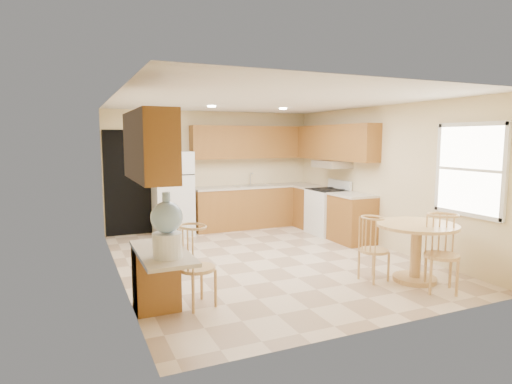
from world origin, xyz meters
name	(u,v)px	position (x,y,z in m)	size (l,w,h in m)	color
floor	(266,259)	(0.00, 0.00, 0.00)	(5.50, 5.50, 0.00)	beige
ceiling	(267,101)	(0.00, 0.00, 2.50)	(4.50, 5.50, 0.02)	white
wall_back	(212,170)	(0.00, 2.75, 1.25)	(4.50, 0.02, 2.50)	beige
wall_front	(386,207)	(0.00, -2.75, 1.25)	(4.50, 0.02, 2.50)	beige
wall_left	(117,189)	(-2.25, 0.00, 1.25)	(0.02, 5.50, 2.50)	beige
wall_right	(381,177)	(2.25, 0.00, 1.25)	(0.02, 5.50, 2.50)	beige
doorway	(129,183)	(-1.75, 2.73, 1.05)	(0.90, 0.02, 2.10)	black
base_cab_back	(255,207)	(0.88, 2.45, 0.43)	(2.75, 0.60, 0.87)	#976026
counter_back	(255,186)	(0.88, 2.45, 0.89)	(2.75, 0.63, 0.04)	beige
base_cab_right_a	(311,208)	(1.95, 1.85, 0.43)	(0.60, 0.59, 0.87)	#976026
counter_right_a	(312,187)	(1.95, 1.85, 0.89)	(0.63, 0.59, 0.04)	beige
base_cab_right_b	(352,219)	(1.95, 0.40, 0.43)	(0.60, 0.80, 0.87)	#976026
counter_right_b	(353,195)	(1.95, 0.40, 0.89)	(0.63, 0.80, 0.04)	beige
upper_cab_back	(253,142)	(0.88, 2.58, 1.85)	(2.75, 0.33, 0.70)	#976026
upper_cab_right	(335,143)	(2.08, 1.21, 1.85)	(0.33, 2.42, 0.70)	#976026
upper_cab_left	(149,146)	(-2.08, -1.60, 1.85)	(0.33, 1.40, 0.70)	#976026
sink	(254,186)	(0.85, 2.45, 0.91)	(0.78, 0.44, 0.01)	silver
range_hood	(332,164)	(2.00, 1.18, 1.42)	(0.50, 0.76, 0.14)	silver
desk_pedestal	(156,278)	(-2.00, -1.32, 0.36)	(0.48, 0.42, 0.72)	#976026
desk_top	(162,253)	(-2.00, -1.70, 0.75)	(0.50, 1.20, 0.04)	beige
window	(470,170)	(2.23, -1.85, 1.50)	(0.06, 1.12, 1.30)	white
can_light_a	(212,106)	(-0.50, 1.20, 2.48)	(0.14, 0.14, 0.02)	white
can_light_b	(283,109)	(0.90, 1.20, 2.48)	(0.14, 0.14, 0.02)	white
refrigerator	(173,193)	(-0.95, 2.40, 0.84)	(0.74, 0.72, 1.68)	white
stove	(328,211)	(1.92, 1.18, 0.47)	(0.65, 0.76, 1.09)	white
dining_table	(416,244)	(1.40, -1.76, 0.52)	(1.07, 1.07, 0.79)	tan
chair_table_a	(378,243)	(0.90, -1.60, 0.53)	(0.39, 0.50, 0.87)	tan
chair_table_b	(448,247)	(1.40, -2.29, 0.59)	(0.43, 0.51, 0.97)	tan
chair_desk	(199,260)	(-1.55, -1.51, 0.58)	(0.42, 0.54, 0.94)	tan
water_crock	(167,228)	(-2.00, -1.97, 1.06)	(0.31, 0.31, 0.64)	white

